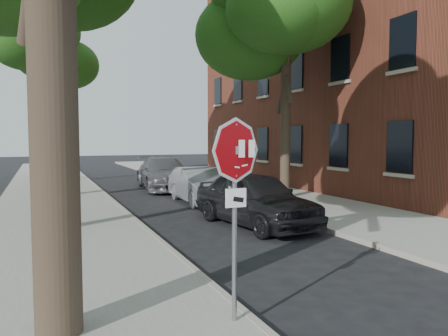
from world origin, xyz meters
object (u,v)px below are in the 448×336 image
(tree_right, at_px, (285,17))
(tree_far, at_px, (42,51))
(car_c, at_px, (164,173))
(apartment_building, at_px, (376,43))
(stop_sign, at_px, (235,180))
(tree_mid_b, at_px, (51,0))
(car_b, at_px, (200,185))
(car_a, at_px, (255,199))

(tree_right, bearing_deg, tree_far, 128.34)
(car_c, bearing_deg, apartment_building, -3.27)
(apartment_building, xyz_separation_m, stop_sign, (-14.70, -14.03, -5.71))
(tree_mid_b, relative_size, car_b, 2.51)
(stop_sign, xyz_separation_m, car_a, (3.30, 5.95, -1.18))
(apartment_building, xyz_separation_m, tree_mid_b, (-16.42, 0.12, 0.34))
(tree_right, bearing_deg, stop_sign, -123.38)
(stop_sign, xyz_separation_m, tree_mid_b, (-1.72, 14.15, 6.05))
(car_b, bearing_deg, tree_mid_b, 145.56)
(car_a, bearing_deg, apartment_building, 27.77)
(car_c, bearing_deg, stop_sign, -97.05)
(tree_right, distance_m, car_b, 7.37)
(car_c, bearing_deg, car_a, -84.98)
(tree_mid_b, xyz_separation_m, tree_far, (-0.30, 6.99, -0.78))
(tree_right, height_order, car_c, tree_right)
(car_b, xyz_separation_m, car_c, (-0.06, 5.05, 0.10))
(tree_far, bearing_deg, car_c, -46.32)
(tree_far, distance_m, car_b, 13.51)
(tree_right, distance_m, car_a, 8.39)
(tree_far, bearing_deg, tree_right, -51.66)
(car_b, bearing_deg, car_c, 91.62)
(tree_mid_b, height_order, car_b, tree_mid_b)
(car_b, height_order, car_c, car_c)
(tree_right, distance_m, car_c, 9.13)
(stop_sign, height_order, tree_mid_b, tree_mid_b)
(stop_sign, height_order, tree_right, tree_right)
(tree_far, height_order, tree_right, same)
(apartment_building, distance_m, tree_far, 18.18)
(tree_mid_b, bearing_deg, tree_far, 92.44)
(stop_sign, relative_size, car_a, 0.58)
(tree_far, distance_m, car_c, 9.97)
(tree_mid_b, height_order, car_c, tree_mid_b)
(stop_sign, bearing_deg, car_b, 72.67)
(apartment_building, bearing_deg, car_c, 172.05)
(apartment_building, relative_size, stop_sign, 7.74)
(tree_right, height_order, car_a, tree_right)
(stop_sign, distance_m, car_c, 16.00)
(stop_sign, xyz_separation_m, tree_far, (-2.02, 21.14, 5.26))
(stop_sign, relative_size, tree_mid_b, 0.25)
(apartment_building, relative_size, car_a, 4.46)
(apartment_building, height_order, tree_mid_b, apartment_building)
(stop_sign, xyz_separation_m, tree_right, (6.68, 10.14, 5.26))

